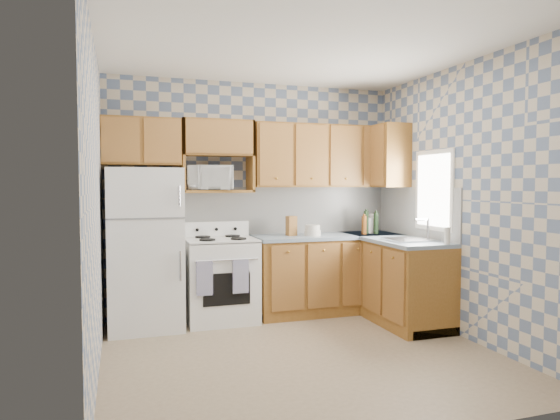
{
  "coord_description": "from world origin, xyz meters",
  "views": [
    {
      "loc": [
        -1.52,
        -4.12,
        1.52
      ],
      "look_at": [
        0.05,
        0.75,
        1.25
      ],
      "focal_mm": 32.0,
      "sensor_mm": 36.0,
      "label": 1
    }
  ],
  "objects_px": {
    "refrigerator": "(145,249)",
    "electric_kettle": "(371,225)",
    "stove_body": "(221,281)",
    "microwave": "(210,178)"
  },
  "relations": [
    {
      "from": "refrigerator",
      "to": "electric_kettle",
      "type": "relative_size",
      "value": 9.1
    },
    {
      "from": "stove_body",
      "to": "electric_kettle",
      "type": "height_order",
      "value": "electric_kettle"
    },
    {
      "from": "microwave",
      "to": "electric_kettle",
      "type": "xyz_separation_m",
      "value": [
        1.96,
        -0.11,
        -0.57
      ]
    },
    {
      "from": "refrigerator",
      "to": "electric_kettle",
      "type": "bearing_deg",
      "value": 1.39
    },
    {
      "from": "microwave",
      "to": "electric_kettle",
      "type": "relative_size",
      "value": 2.68
    },
    {
      "from": "stove_body",
      "to": "microwave",
      "type": "relative_size",
      "value": 1.82
    },
    {
      "from": "stove_body",
      "to": "microwave",
      "type": "xyz_separation_m",
      "value": [
        -0.09,
        0.15,
        1.14
      ]
    },
    {
      "from": "refrigerator",
      "to": "stove_body",
      "type": "height_order",
      "value": "refrigerator"
    },
    {
      "from": "refrigerator",
      "to": "microwave",
      "type": "xyz_separation_m",
      "value": [
        0.72,
        0.17,
        0.75
      ]
    },
    {
      "from": "stove_body",
      "to": "electric_kettle",
      "type": "distance_m",
      "value": 1.96
    }
  ]
}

